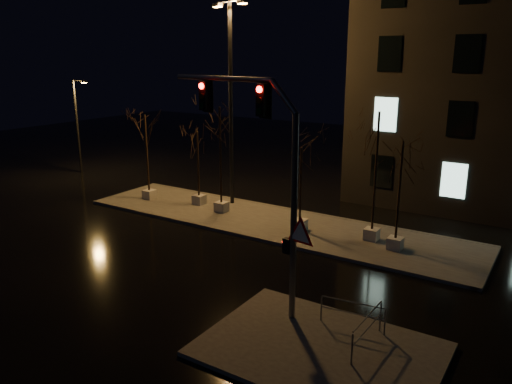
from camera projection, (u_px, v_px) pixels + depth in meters
The scene contains 14 objects.
ground at pixel (199, 261), 21.91m from camera, with size 90.00×90.00×0.00m, color black.
median at pixel (270, 222), 26.77m from camera, with size 22.00×5.00×0.15m, color #47453F.
sidewalk_corner at pixel (320, 350), 15.15m from camera, with size 7.00×5.00×0.15m, color #47453F.
tree_0 at pixel (146, 134), 29.85m from camera, with size 1.80×1.80×5.32m.
tree_1 at pixel (198, 148), 28.88m from camera, with size 1.80×1.80×4.48m.
tree_2 at pixel (220, 131), 27.16m from camera, with size 1.80×1.80×6.05m.
tree_3 at pixel (301, 166), 24.50m from camera, with size 1.80×1.80×4.34m.
tree_4 at pixel (378, 141), 22.78m from camera, with size 1.80×1.80×6.30m.
tree_5 at pixel (401, 166), 21.83m from camera, with size 1.80×1.80×5.12m.
traffic_signal_mast at pixel (264, 162), 16.36m from camera, with size 6.38×1.26×7.89m.
streetlight_main at pixel (231, 91), 28.28m from camera, with size 2.81×1.20×11.47m.
streetlight_far at pixel (78, 122), 37.47m from camera, with size 1.38×0.31×7.01m.
guard_rail_a at pixel (353, 311), 16.08m from camera, with size 2.13×0.29×0.93m.
guard_rail_b at pixel (367, 326), 14.99m from camera, with size 0.12×2.26×1.07m.
Camera 1 is at (13.05, -15.79, 8.71)m, focal length 35.00 mm.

